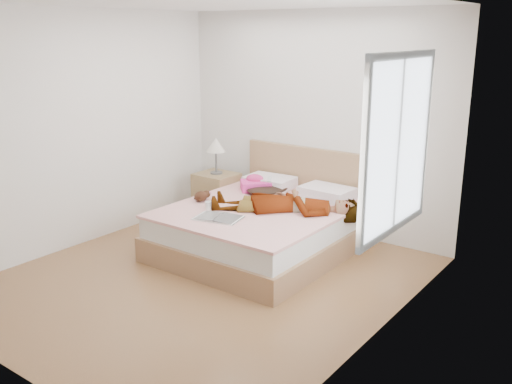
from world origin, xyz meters
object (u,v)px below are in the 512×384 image
(woman, at_px, (286,200))
(bed, at_px, (266,225))
(phone, at_px, (270,179))
(magazine, at_px, (218,218))
(coffee_mug, at_px, (209,206))
(plush_toy, at_px, (202,196))
(nightstand, at_px, (217,193))
(towel, at_px, (256,184))

(woman, xyz_separation_m, bed, (-0.27, 0.01, -0.34))
(phone, distance_m, magazine, 1.09)
(phone, bearing_deg, coffee_mug, -128.12)
(plush_toy, bearing_deg, nightstand, 120.05)
(nightstand, bearing_deg, bed, -23.11)
(woman, xyz_separation_m, nightstand, (-1.39, 0.49, -0.27))
(woman, relative_size, plush_toy, 7.28)
(phone, relative_size, nightstand, 0.09)
(bed, relative_size, towel, 4.64)
(plush_toy, relative_size, nightstand, 0.20)
(phone, xyz_separation_m, coffee_mug, (-0.16, -0.89, -0.13))
(woman, relative_size, bed, 0.76)
(plush_toy, bearing_deg, bed, 24.58)
(towel, height_order, nightstand, nightstand)
(magazine, bearing_deg, woman, 60.16)
(magazine, xyz_separation_m, nightstand, (-1.01, 1.16, -0.17))
(bed, xyz_separation_m, towel, (-0.46, 0.42, 0.31))
(woman, height_order, plush_toy, woman)
(phone, relative_size, towel, 0.21)
(woman, relative_size, towel, 3.52)
(woman, xyz_separation_m, plush_toy, (-0.94, -0.30, -0.05))
(coffee_mug, height_order, plush_toy, plush_toy)
(bed, distance_m, coffee_mug, 0.69)
(nightstand, bearing_deg, plush_toy, -59.95)
(woman, relative_size, phone, 17.02)
(phone, bearing_deg, woman, -66.83)
(woman, relative_size, magazine, 3.01)
(towel, distance_m, coffee_mug, 0.93)
(phone, distance_m, towel, 0.25)
(phone, bearing_deg, bed, -87.64)
(phone, distance_m, coffee_mug, 0.92)
(bed, bearing_deg, nightstand, 156.89)
(coffee_mug, bearing_deg, nightstand, 126.81)
(towel, bearing_deg, woman, -30.69)
(bed, distance_m, magazine, 0.73)
(bed, height_order, towel, bed)
(bed, distance_m, nightstand, 1.22)
(bed, bearing_deg, plush_toy, -155.42)
(woman, height_order, magazine, woman)
(woman, xyz_separation_m, magazine, (-0.38, -0.67, -0.10))
(coffee_mug, relative_size, plush_toy, 0.54)
(coffee_mug, bearing_deg, towel, 94.28)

